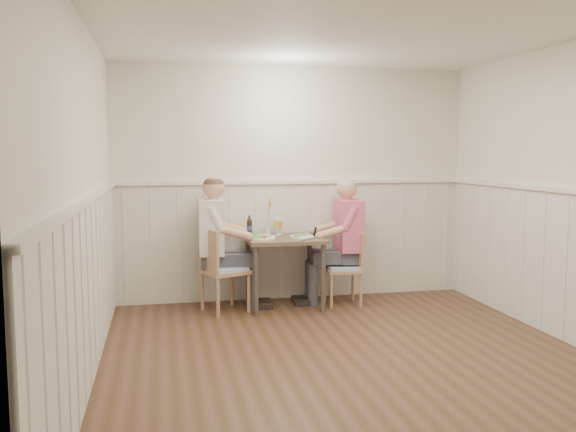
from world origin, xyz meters
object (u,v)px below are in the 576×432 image
object	(u,v)px
man_in_pink	(345,250)
beer_bottle	(249,227)
chair_left	(220,267)
chair_right	(347,265)
diner_cream	(216,253)
grass_vase	(268,217)
dining_table	(284,248)

from	to	relation	value
man_in_pink	beer_bottle	world-z (taller)	man_in_pink
chair_left	man_in_pink	distance (m)	1.40
chair_left	chair_right	bearing A→B (deg)	1.90
diner_cream	grass_vase	distance (m)	0.71
diner_cream	beer_bottle	bearing A→B (deg)	22.42
beer_bottle	grass_vase	size ratio (longest dim) A/B	0.50
man_in_pink	grass_vase	bearing A→B (deg)	167.69
chair_left	diner_cream	world-z (taller)	diner_cream
diner_cream	man_in_pink	bearing A→B (deg)	-0.13
diner_cream	grass_vase	size ratio (longest dim) A/B	3.25
dining_table	chair_left	bearing A→B (deg)	-172.42
diner_cream	beer_bottle	world-z (taller)	diner_cream
grass_vase	man_in_pink	bearing A→B (deg)	-12.31
chair_left	diner_cream	distance (m)	0.19
man_in_pink	dining_table	bearing A→B (deg)	-175.79
dining_table	chair_right	distance (m)	0.72
chair_right	man_in_pink	bearing A→B (deg)	87.80
chair_right	dining_table	bearing A→B (deg)	176.16
beer_bottle	man_in_pink	bearing A→B (deg)	-8.90
dining_table	man_in_pink	size ratio (longest dim) A/B	0.58
chair_left	grass_vase	bearing A→B (deg)	30.29
dining_table	diner_cream	xyz separation A→B (m)	(-0.72, 0.05, -0.04)
chair_right	grass_vase	bearing A→B (deg)	161.38
dining_table	beer_bottle	bearing A→B (deg)	148.07
chair_right	diner_cream	distance (m)	1.43
diner_cream	grass_vase	bearing A→B (deg)	16.81
dining_table	chair_right	bearing A→B (deg)	-3.84
man_in_pink	diner_cream	bearing A→B (deg)	179.87
chair_left	man_in_pink	xyz separation A→B (m)	(1.38, 0.14, 0.11)
dining_table	chair_left	size ratio (longest dim) A/B	0.92
chair_right	man_in_pink	size ratio (longest dim) A/B	0.57
chair_right	grass_vase	xyz separation A→B (m)	(-0.83, 0.28, 0.52)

